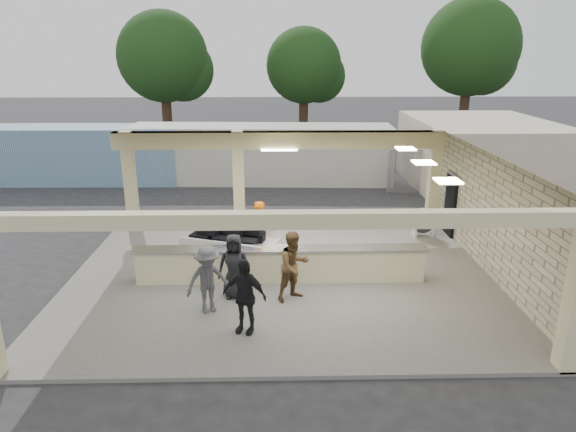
{
  "coord_description": "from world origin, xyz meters",
  "views": [
    {
      "loc": [
        -0.1,
        -13.74,
        6.31
      ],
      "look_at": [
        0.24,
        1.0,
        1.52
      ],
      "focal_mm": 32.0,
      "sensor_mm": 36.0,
      "label": 1
    }
  ],
  "objects_px": {
    "passenger_b": "(244,296)",
    "baggage_counter": "(281,264)",
    "baggage_handler": "(258,231)",
    "drum_fan": "(423,221)",
    "container_blue": "(72,154)",
    "passenger_d": "(234,266)",
    "car_white_b": "(502,154)",
    "passenger_c": "(208,280)",
    "luggage_cart": "(230,238)",
    "car_white_a": "(454,157)",
    "passenger_a": "(294,266)",
    "container_white": "(261,154)",
    "car_dark": "(409,152)"
  },
  "relations": [
    {
      "from": "baggage_counter",
      "to": "baggage_handler",
      "type": "xyz_separation_m",
      "value": [
        -0.69,
        1.51,
        0.45
      ]
    },
    {
      "from": "drum_fan",
      "to": "car_white_b",
      "type": "distance_m",
      "value": 13.61
    },
    {
      "from": "passenger_c",
      "to": "passenger_d",
      "type": "relative_size",
      "value": 0.99
    },
    {
      "from": "car_white_b",
      "to": "container_blue",
      "type": "relative_size",
      "value": 0.45
    },
    {
      "from": "passenger_a",
      "to": "car_white_b",
      "type": "distance_m",
      "value": 20.13
    },
    {
      "from": "passenger_a",
      "to": "car_dark",
      "type": "bearing_deg",
      "value": 33.39
    },
    {
      "from": "car_white_a",
      "to": "luggage_cart",
      "type": "bearing_deg",
      "value": 147.76
    },
    {
      "from": "car_white_b",
      "to": "passenger_a",
      "type": "bearing_deg",
      "value": 131.75
    },
    {
      "from": "passenger_b",
      "to": "baggage_counter",
      "type": "bearing_deg",
      "value": 91.59
    },
    {
      "from": "drum_fan",
      "to": "baggage_handler",
      "type": "relative_size",
      "value": 0.52
    },
    {
      "from": "luggage_cart",
      "to": "car_dark",
      "type": "relative_size",
      "value": 0.66
    },
    {
      "from": "luggage_cart",
      "to": "passenger_a",
      "type": "relative_size",
      "value": 1.64
    },
    {
      "from": "baggage_handler",
      "to": "passenger_b",
      "type": "xyz_separation_m",
      "value": [
        -0.16,
        -4.24,
        -0.05
      ]
    },
    {
      "from": "baggage_counter",
      "to": "passenger_b",
      "type": "height_order",
      "value": "passenger_b"
    },
    {
      "from": "passenger_a",
      "to": "passenger_c",
      "type": "bearing_deg",
      "value": 163.82
    },
    {
      "from": "container_white",
      "to": "baggage_handler",
      "type": "bearing_deg",
      "value": -86.28
    },
    {
      "from": "container_blue",
      "to": "passenger_b",
      "type": "bearing_deg",
      "value": -57.02
    },
    {
      "from": "baggage_handler",
      "to": "passenger_b",
      "type": "bearing_deg",
      "value": 9.36
    },
    {
      "from": "drum_fan",
      "to": "passenger_a",
      "type": "bearing_deg",
      "value": -108.58
    },
    {
      "from": "drum_fan",
      "to": "passenger_c",
      "type": "xyz_separation_m",
      "value": [
        -6.8,
        -5.33,
        0.33
      ]
    },
    {
      "from": "passenger_b",
      "to": "container_blue",
      "type": "bearing_deg",
      "value": 141.16
    },
    {
      "from": "passenger_d",
      "to": "container_blue",
      "type": "height_order",
      "value": "container_blue"
    },
    {
      "from": "baggage_counter",
      "to": "passenger_d",
      "type": "height_order",
      "value": "passenger_d"
    },
    {
      "from": "luggage_cart",
      "to": "container_blue",
      "type": "distance_m",
      "value": 13.92
    },
    {
      "from": "drum_fan",
      "to": "container_white",
      "type": "xyz_separation_m",
      "value": [
        -5.88,
        8.4,
        0.77
      ]
    },
    {
      "from": "passenger_c",
      "to": "passenger_d",
      "type": "height_order",
      "value": "passenger_d"
    },
    {
      "from": "container_blue",
      "to": "luggage_cart",
      "type": "bearing_deg",
      "value": -50.53
    },
    {
      "from": "luggage_cart",
      "to": "container_blue",
      "type": "height_order",
      "value": "container_blue"
    },
    {
      "from": "container_white",
      "to": "container_blue",
      "type": "distance_m",
      "value": 9.35
    },
    {
      "from": "baggage_handler",
      "to": "passenger_b",
      "type": "relative_size",
      "value": 1.05
    },
    {
      "from": "passenger_c",
      "to": "car_white_b",
      "type": "distance_m",
      "value": 21.99
    },
    {
      "from": "luggage_cart",
      "to": "container_white",
      "type": "relative_size",
      "value": 0.23
    },
    {
      "from": "baggage_counter",
      "to": "car_white_b",
      "type": "xyz_separation_m",
      "value": [
        12.57,
        14.86,
        0.17
      ]
    },
    {
      "from": "passenger_c",
      "to": "baggage_counter",
      "type": "bearing_deg",
      "value": 18.41
    },
    {
      "from": "passenger_b",
      "to": "container_white",
      "type": "xyz_separation_m",
      "value": [
        -0.02,
        14.68,
        0.4
      ]
    },
    {
      "from": "car_dark",
      "to": "passenger_b",
      "type": "bearing_deg",
      "value": 170.12
    },
    {
      "from": "passenger_d",
      "to": "car_white_a",
      "type": "distance_m",
      "value": 18.29
    },
    {
      "from": "baggage_counter",
      "to": "passenger_b",
      "type": "distance_m",
      "value": 2.89
    },
    {
      "from": "passenger_d",
      "to": "car_white_b",
      "type": "distance_m",
      "value": 20.99
    },
    {
      "from": "drum_fan",
      "to": "container_blue",
      "type": "bearing_deg",
      "value": 177.09
    },
    {
      "from": "passenger_a",
      "to": "passenger_d",
      "type": "bearing_deg",
      "value": 141.0
    },
    {
      "from": "car_white_b",
      "to": "passenger_d",
      "type": "bearing_deg",
      "value": 128.15
    },
    {
      "from": "passenger_d",
      "to": "car_white_b",
      "type": "relative_size",
      "value": 0.36
    },
    {
      "from": "passenger_c",
      "to": "container_white",
      "type": "distance_m",
      "value": 13.77
    },
    {
      "from": "baggage_handler",
      "to": "car_white_b",
      "type": "distance_m",
      "value": 18.82
    },
    {
      "from": "baggage_counter",
      "to": "car_dark",
      "type": "distance_m",
      "value": 17.08
    },
    {
      "from": "passenger_b",
      "to": "baggage_handler",
      "type": "bearing_deg",
      "value": 106.7
    },
    {
      "from": "baggage_counter",
      "to": "container_blue",
      "type": "relative_size",
      "value": 0.78
    },
    {
      "from": "baggage_counter",
      "to": "passenger_c",
      "type": "relative_size",
      "value": 4.8
    },
    {
      "from": "car_white_b",
      "to": "container_white",
      "type": "relative_size",
      "value": 0.37
    }
  ]
}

